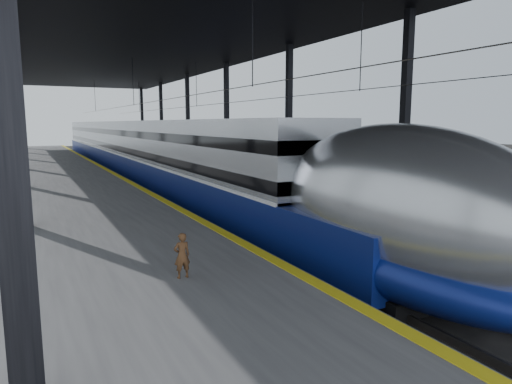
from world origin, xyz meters
TOP-DOWN VIEW (x-y plane):
  - ground at (0.00, 0.00)m, footprint 160.00×160.00m
  - platform at (-3.50, 20.00)m, footprint 6.00×80.00m
  - yellow_strip at (-0.70, 20.00)m, footprint 0.30×80.00m
  - rails at (4.50, 20.00)m, footprint 6.52×80.00m
  - canopy at (1.90, 20.00)m, footprint 18.00×75.00m
  - tgv_train at (2.00, 25.06)m, footprint 2.98×65.20m
  - second_train at (7.00, 36.81)m, footprint 3.06×56.05m
  - child at (-2.95, -1.69)m, footprint 0.35×0.24m

SIDE VIEW (x-z plane):
  - ground at x=0.00m, z-range 0.00..0.00m
  - rails at x=4.50m, z-range 0.00..0.16m
  - platform at x=-3.50m, z-range 0.00..1.00m
  - yellow_strip at x=-0.70m, z-range 1.00..1.01m
  - child at x=-2.95m, z-range 1.00..1.94m
  - tgv_train at x=2.00m, z-range -0.14..4.13m
  - second_train at x=7.00m, z-range 0.03..4.25m
  - canopy at x=1.90m, z-range 4.38..13.85m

